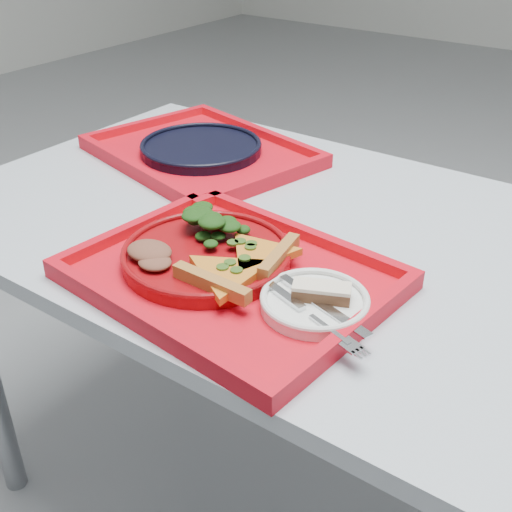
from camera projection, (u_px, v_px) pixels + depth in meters
name	position (u px, v px, depth m)	size (l,w,h in m)	color
table	(366.00, 288.00, 1.09)	(1.60, 0.80, 0.75)	silver
tray_main	(231.00, 279.00, 0.96)	(0.45, 0.35, 0.01)	red
tray_far	(201.00, 155.00, 1.39)	(0.45, 0.35, 0.01)	red
dinner_plate	(207.00, 257.00, 0.99)	(0.26, 0.26, 0.02)	maroon
side_plate	(315.00, 304.00, 0.88)	(0.15, 0.15, 0.01)	white
navy_plate	(201.00, 149.00, 1.38)	(0.26, 0.26, 0.02)	black
pizza_slice_a	(228.00, 272.00, 0.92)	(0.15, 0.13, 0.02)	gold
pizza_slice_b	(259.00, 251.00, 0.97)	(0.13, 0.12, 0.02)	gold
salad_heap	(211.00, 222.00, 1.02)	(0.10, 0.09, 0.05)	black
meat_portion	(149.00, 251.00, 0.96)	(0.07, 0.06, 0.02)	brown
dessert_bar	(321.00, 292.00, 0.88)	(0.09, 0.06, 0.02)	#492818
knife	(320.00, 302.00, 0.87)	(0.18, 0.02, 0.01)	silver
fork	(310.00, 314.00, 0.84)	(0.18, 0.02, 0.01)	silver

